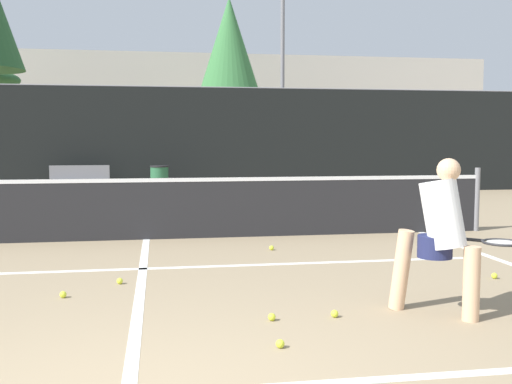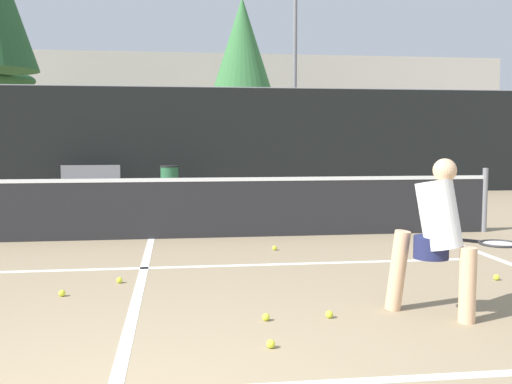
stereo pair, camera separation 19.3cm
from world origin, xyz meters
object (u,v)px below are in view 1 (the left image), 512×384
trash_bin (160,182)px  courtside_bench (79,181)px  parked_car (284,166)px  player_practicing (441,232)px

trash_bin → courtside_bench: bearing=175.6°
courtside_bench → parked_car: size_ratio=0.36×
courtside_bench → parked_car: 7.33m
player_practicing → courtside_bench: player_practicing is taller
trash_bin → parked_car: size_ratio=0.20×
player_practicing → courtside_bench: (-4.47, 11.26, -0.28)m
courtside_bench → trash_bin: size_ratio=1.80×
courtside_bench → parked_car: parked_car is taller
courtside_bench → trash_bin: bearing=-5.6°
parked_car → trash_bin: bearing=-136.6°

